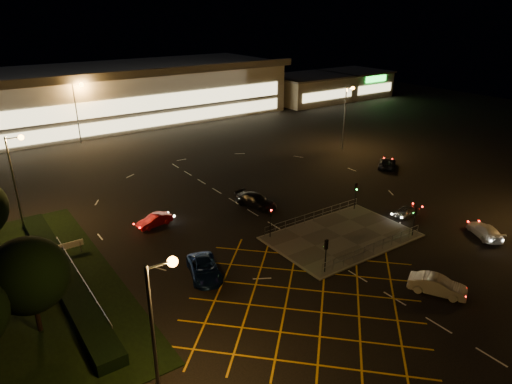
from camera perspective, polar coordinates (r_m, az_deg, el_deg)
ground at (r=47.09m, az=7.16°, el=-5.33°), size 180.00×180.00×0.00m
pedestrian_island at (r=47.06m, az=10.61°, el=-5.49°), size 14.00×9.00×0.12m
hedge at (r=42.63m, az=-23.03°, el=-9.47°), size 2.00×26.00×1.00m
supermarket at (r=98.24m, az=-17.92°, el=11.56°), size 72.00×26.50×10.50m
retail_unit_a at (r=114.23m, az=6.53°, el=12.74°), size 18.80×14.80×6.35m
retail_unit_b at (r=125.25m, az=12.22°, el=13.22°), size 14.80×14.80×6.35m
streetlight_sw at (r=24.93m, az=-11.95°, el=-15.48°), size 1.78×0.56×10.03m
streetlight_nw at (r=51.15m, az=-27.74°, el=2.45°), size 1.78×0.56×10.03m
streetlight_ne at (r=74.79m, az=11.30°, el=10.13°), size 1.78×0.56×10.03m
streetlight_far_left at (r=82.28m, az=-21.34°, el=10.13°), size 1.78×0.56×10.03m
streetlight_far_right at (r=101.01m, az=1.27°, el=13.58°), size 1.78×0.56×10.03m
signal_sw at (r=39.72m, az=8.74°, el=-7.08°), size 0.28×0.30×3.15m
signal_se at (r=48.06m, az=19.26°, el=-2.75°), size 0.28×0.30×3.15m
signal_nw at (r=45.11m, az=1.81°, el=-3.08°), size 0.28×0.30×3.15m
signal_ne at (r=52.61m, az=12.36°, el=0.17°), size 0.28×0.30×3.15m
tree_e at (r=35.10m, az=-26.54°, el=-9.31°), size 5.40×5.40×7.35m
car_queue_white at (r=40.29m, az=21.72°, el=-10.79°), size 3.54×4.71×1.49m
car_left_blue at (r=39.91m, az=-6.48°, el=-9.52°), size 3.88×5.74×1.46m
car_far_dkgrey at (r=52.80m, az=0.01°, el=-1.09°), size 3.59×5.64×1.52m
car_right_silver at (r=53.26m, az=18.39°, el=-2.25°), size 3.73×1.82×1.23m
car_circ_red at (r=49.48m, az=-12.58°, el=-3.48°), size 3.98×1.92×1.26m
car_east_grey at (r=68.65m, az=16.05°, el=3.50°), size 5.03×4.45×1.29m
car_approach_white at (r=51.57m, az=26.69°, el=-4.34°), size 3.82×4.86×1.32m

